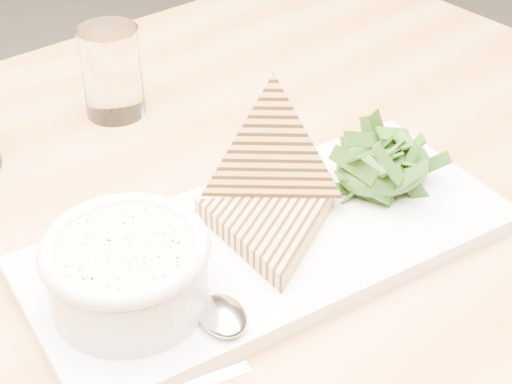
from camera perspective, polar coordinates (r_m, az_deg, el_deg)
table_top at (r=0.68m, az=-8.15°, el=-5.90°), size 1.24×0.83×0.04m
table_leg_br at (r=1.42m, az=4.66°, el=-0.11°), size 0.06×0.06×0.74m
platter at (r=0.66m, az=1.10°, el=-3.70°), size 0.43×0.24×0.02m
soup_bowl at (r=0.59m, az=-9.25°, el=-6.24°), size 0.12×0.12×0.05m
soup at (r=0.57m, az=-9.52°, el=-4.15°), size 0.10×0.10×0.01m
bowl_rim at (r=0.57m, az=-9.54°, el=-4.00°), size 0.12×0.12×0.01m
sandwich_flat at (r=0.65m, az=1.06°, el=-2.64°), size 0.19×0.19×0.02m
sandwich_lean at (r=0.67m, az=1.20°, el=2.70°), size 0.19×0.19×0.16m
salad_base at (r=0.72m, az=9.26°, el=1.88°), size 0.10×0.08×0.04m
arugula_pile at (r=0.71m, az=9.32°, el=2.45°), size 0.11×0.10×0.05m
spoon_bowl at (r=0.58m, az=-2.45°, el=-8.97°), size 0.05×0.05×0.01m
glass_far at (r=0.85m, az=-10.44°, el=8.58°), size 0.06×0.06×0.10m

